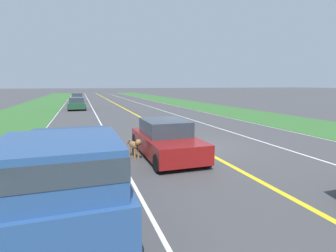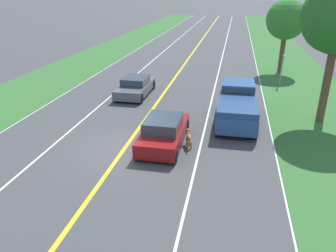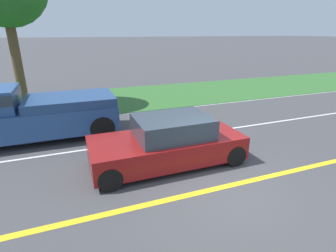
% 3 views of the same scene
% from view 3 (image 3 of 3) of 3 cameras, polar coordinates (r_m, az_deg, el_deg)
% --- Properties ---
extents(ground_plane, '(400.00, 400.00, 0.00)m').
position_cam_3_polar(ground_plane, '(6.82, 11.97, -12.88)').
color(ground_plane, '#424244').
extents(centre_divider_line, '(0.18, 160.00, 0.01)m').
position_cam_3_polar(centre_divider_line, '(6.82, 11.97, -12.85)').
color(centre_divider_line, yellow).
rests_on(centre_divider_line, ground).
extents(lane_edge_line_right, '(0.14, 160.00, 0.01)m').
position_cam_3_polar(lane_edge_line_right, '(12.72, -5.09, 3.16)').
color(lane_edge_line_right, white).
rests_on(lane_edge_line_right, ground).
extents(lane_dash_same_dir, '(0.10, 160.00, 0.01)m').
position_cam_3_polar(lane_dash_same_dir, '(9.59, 0.76, -2.43)').
color(lane_dash_same_dir, white).
rests_on(lane_dash_same_dir, ground).
extents(grass_verge_right, '(6.00, 160.00, 0.03)m').
position_cam_3_polar(grass_verge_right, '(15.53, -8.19, 6.15)').
color(grass_verge_right, '#33662D').
rests_on(grass_verge_right, ground).
extents(ego_car, '(1.90, 4.33, 1.40)m').
position_cam_3_polar(ego_car, '(7.54, 0.02, -3.59)').
color(ego_car, maroon).
rests_on(ego_car, ground).
extents(dog, '(0.43, 1.14, 0.80)m').
position_cam_3_polar(dog, '(8.66, -2.75, -1.42)').
color(dog, olive).
rests_on(dog, ground).
extents(pickup_truck, '(2.14, 5.33, 1.91)m').
position_cam_3_polar(pickup_truck, '(10.32, -27.83, 2.54)').
color(pickup_truck, '#284C84').
rests_on(pickup_truck, ground).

